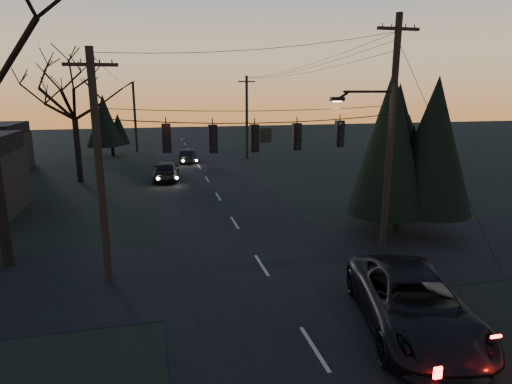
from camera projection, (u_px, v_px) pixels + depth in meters
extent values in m
cube|color=black|center=(223.00, 204.00, 27.10)|extent=(8.00, 120.00, 0.02)
cube|color=black|center=(262.00, 265.00, 17.64)|extent=(60.00, 7.00, 0.02)
cylinder|color=black|center=(256.00, 116.00, 16.17)|extent=(11.50, 0.04, 0.04)
cylinder|color=black|center=(397.00, 215.00, 21.93)|extent=(0.36, 0.36, 1.60)
cone|color=black|center=(403.00, 143.00, 21.07)|extent=(4.83, 4.83, 6.67)
cylinder|color=black|center=(78.00, 151.00, 33.12)|extent=(0.44, 0.44, 4.87)
cylinder|color=black|center=(113.00, 149.00, 46.81)|extent=(0.36, 0.36, 1.60)
cone|color=black|center=(111.00, 123.00, 46.15)|extent=(3.75, 3.75, 4.90)
imported|color=black|center=(413.00, 303.00, 12.74)|extent=(4.32, 6.78, 1.74)
imported|color=black|center=(166.00, 171.00, 34.16)|extent=(2.31, 4.79, 1.58)
imported|color=black|center=(188.00, 156.00, 42.60)|extent=(1.97, 4.07, 1.29)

